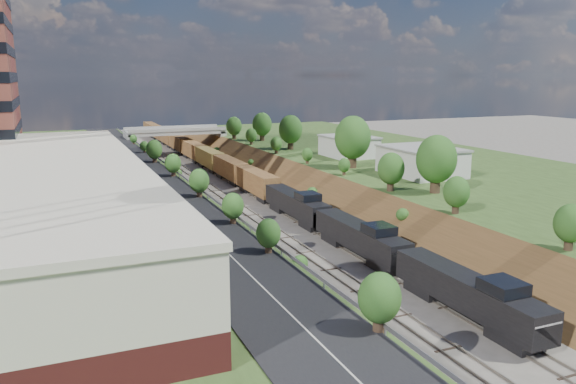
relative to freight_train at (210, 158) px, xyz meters
name	(u,v)px	position (x,y,z in m)	size (l,w,h in m)	color
platform_left	(22,213)	(-35.60, -38.68, 0.01)	(44.00, 180.00, 5.00)	#334C1F
platform_right	(437,178)	(30.40, -38.68, 0.01)	(44.00, 180.00, 5.00)	#334C1F
embankment_left	(190,216)	(-13.60, -38.68, -2.49)	(7.07, 180.00, 7.07)	brown
embankment_right	(325,203)	(8.40, -38.68, -2.49)	(7.07, 180.00, 7.07)	brown
rail_left_track	(244,210)	(-5.20, -38.68, -2.40)	(1.58, 180.00, 0.18)	gray
rail_right_track	(276,207)	(0.00, -38.68, -2.40)	(1.58, 180.00, 0.18)	gray
road	(157,184)	(-18.10, -38.68, 2.56)	(8.00, 180.00, 0.10)	black
guardrail	(186,179)	(-14.00, -38.88, 3.06)	(0.10, 171.00, 0.70)	#99999E
commercial_building	(64,198)	(-30.60, -60.68, 6.01)	(14.30, 62.30, 7.00)	maroon
overpass	(175,137)	(-2.60, 23.32, 2.42)	(24.50, 8.30, 7.40)	gray
white_building_near	(421,162)	(20.90, -46.68, 4.51)	(9.00, 12.00, 4.00)	silver
white_building_far	(349,147)	(20.40, -24.68, 4.31)	(8.00, 10.00, 3.60)	silver
tree_right_large	(436,160)	(14.40, -58.68, 6.89)	(5.25, 5.25, 7.61)	#473323
tree_left_crest	(294,245)	(-14.40, -78.68, 4.55)	(2.45, 2.45, 3.55)	#473323
freight_train	(210,158)	(0.00, 0.00, 0.00)	(2.82, 174.65, 4.55)	black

